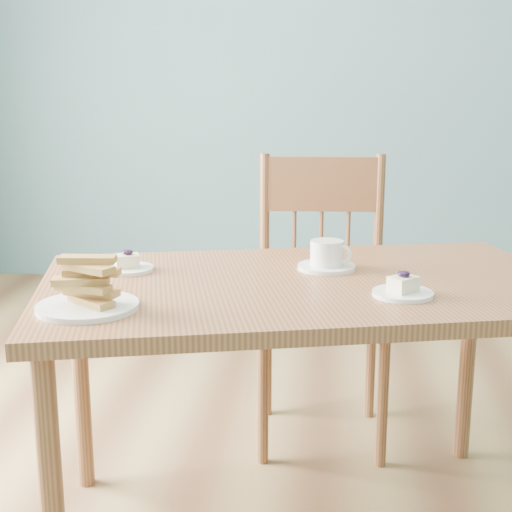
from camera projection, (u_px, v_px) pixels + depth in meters
room at (400, 39)px, 1.90m from camera, size 5.01×5.01×2.71m
dining_table at (305, 307)px, 1.88m from camera, size 1.52×1.09×0.73m
dining_chair at (322, 298)px, 2.49m from camera, size 0.48×0.46×1.00m
cheesecake_plate_near at (403, 289)px, 1.71m from camera, size 0.15×0.15×0.06m
cheesecake_plate_far at (128, 266)px, 1.95m from camera, size 0.14×0.14×0.06m
coffee_cup at (327, 257)px, 1.97m from camera, size 0.16×0.16×0.08m
biscotti_plate at (87, 292)px, 1.60m from camera, size 0.23×0.23×0.12m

